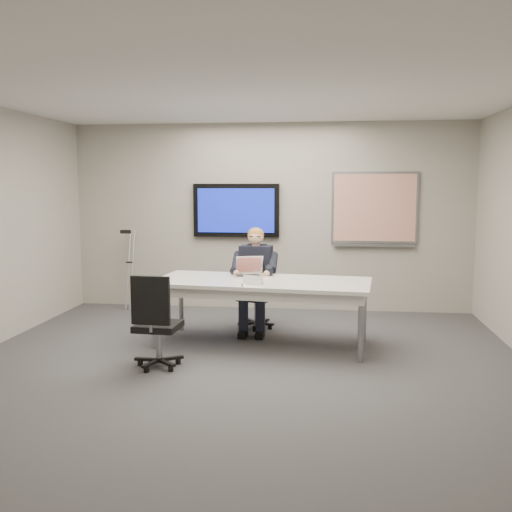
# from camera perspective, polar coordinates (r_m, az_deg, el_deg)

# --- Properties ---
(floor) EXTENTS (6.00, 6.00, 0.02)m
(floor) POSITION_cam_1_polar(r_m,az_deg,el_deg) (5.92, -1.62, -11.40)
(floor) COLOR #3C3C3F
(floor) RESTS_ON ground
(ceiling) EXTENTS (6.00, 6.00, 0.02)m
(ceiling) POSITION_cam_1_polar(r_m,az_deg,el_deg) (5.69, -1.72, 16.44)
(ceiling) COLOR silver
(ceiling) RESTS_ON wall_back
(wall_back) EXTENTS (6.00, 0.02, 2.80)m
(wall_back) POSITION_cam_1_polar(r_m,az_deg,el_deg) (8.60, 1.36, 3.91)
(wall_back) COLOR #A6A296
(wall_back) RESTS_ON ground
(wall_front) EXTENTS (6.00, 0.02, 2.80)m
(wall_front) POSITION_cam_1_polar(r_m,az_deg,el_deg) (2.73, -11.27, -3.10)
(wall_front) COLOR #A6A296
(wall_front) RESTS_ON ground
(conference_table) EXTENTS (2.60, 1.29, 0.77)m
(conference_table) POSITION_cam_1_polar(r_m,az_deg,el_deg) (6.69, 0.60, -3.17)
(conference_table) COLOR silver
(conference_table) RESTS_ON ground
(tv_display) EXTENTS (1.30, 0.09, 0.80)m
(tv_display) POSITION_cam_1_polar(r_m,az_deg,el_deg) (8.61, -2.00, 4.58)
(tv_display) COLOR black
(tv_display) RESTS_ON wall_back
(whiteboard) EXTENTS (1.25, 0.08, 1.10)m
(whiteboard) POSITION_cam_1_polar(r_m,az_deg,el_deg) (8.55, 11.77, 4.62)
(whiteboard) COLOR gray
(whiteboard) RESTS_ON wall_back
(office_chair_far) EXTENTS (0.55, 0.55, 0.93)m
(office_chair_far) POSITION_cam_1_polar(r_m,az_deg,el_deg) (7.58, 0.14, -4.97)
(office_chair_far) COLOR black
(office_chair_far) RESTS_ON ground
(office_chair_near) EXTENTS (0.49, 0.49, 0.99)m
(office_chair_near) POSITION_cam_1_polar(r_m,az_deg,el_deg) (6.00, -9.87, -8.17)
(office_chair_near) COLOR black
(office_chair_near) RESTS_ON ground
(seated_person) EXTENTS (0.43, 0.74, 1.33)m
(seated_person) POSITION_cam_1_polar(r_m,az_deg,el_deg) (7.31, -0.17, -3.46)
(seated_person) COLOR #1B1E2E
(seated_person) RESTS_ON office_chair_far
(crutch) EXTENTS (0.22, 0.70, 1.30)m
(crutch) POSITION_cam_1_polar(r_m,az_deg,el_deg) (8.91, -12.47, -1.17)
(crutch) COLOR #ACAFB4
(crutch) RESTS_ON ground
(laptop) EXTENTS (0.39, 0.40, 0.24)m
(laptop) POSITION_cam_1_polar(r_m,az_deg,el_deg) (6.97, -0.76, -1.53)
(laptop) COLOR silver
(laptop) RESTS_ON conference_table
(name_tent) EXTENTS (0.26, 0.16, 0.10)m
(name_tent) POSITION_cam_1_polar(r_m,az_deg,el_deg) (6.39, -0.29, -2.40)
(name_tent) COLOR silver
(name_tent) RESTS_ON conference_table
(pen) EXTENTS (0.04, 0.13, 0.01)m
(pen) POSITION_cam_1_polar(r_m,az_deg,el_deg) (6.30, -1.39, -2.94)
(pen) COLOR black
(pen) RESTS_ON conference_table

